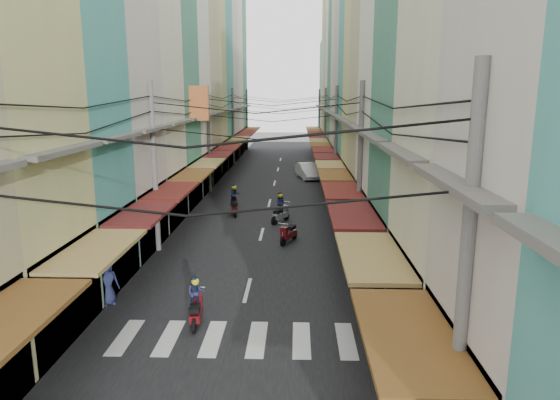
% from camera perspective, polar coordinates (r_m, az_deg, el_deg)
% --- Properties ---
extents(ground, '(160.00, 160.00, 0.00)m').
position_cam_1_polar(ground, '(21.88, -3.23, -8.29)').
color(ground, '#60605C').
rests_on(ground, ground).
extents(road, '(10.00, 80.00, 0.02)m').
position_cam_1_polar(road, '(41.18, -0.76, 1.43)').
color(road, black).
rests_on(road, ground).
extents(sidewalk_left, '(3.00, 80.00, 0.06)m').
position_cam_1_polar(sidewalk_left, '(41.98, -9.66, 1.50)').
color(sidewalk_left, slate).
rests_on(sidewalk_left, ground).
extents(sidewalk_right, '(3.00, 80.00, 0.06)m').
position_cam_1_polar(sidewalk_right, '(41.38, 8.27, 1.39)').
color(sidewalk_right, slate).
rests_on(sidewalk_right, ground).
extents(crosswalk, '(7.55, 2.40, 0.01)m').
position_cam_1_polar(crosswalk, '(16.40, -5.16, -15.50)').
color(crosswalk, silver).
rests_on(crosswalk, ground).
extents(building_row_left, '(7.80, 67.67, 23.70)m').
position_cam_1_polar(building_row_left, '(38.33, -13.39, 15.00)').
color(building_row_left, silver).
rests_on(building_row_left, ground).
extents(building_row_right, '(7.80, 68.98, 22.59)m').
position_cam_1_polar(building_row_right, '(37.40, 11.55, 14.60)').
color(building_row_right, teal).
rests_on(building_row_right, ground).
extents(utility_poles, '(10.20, 66.13, 8.20)m').
position_cam_1_polar(utility_poles, '(35.50, -1.17, 10.42)').
color(utility_poles, slate).
rests_on(utility_poles, ground).
extents(white_car, '(5.31, 3.02, 1.76)m').
position_cam_1_polar(white_car, '(45.70, 3.18, 2.47)').
color(white_car, white).
rests_on(white_car, ground).
extents(bicycle, '(1.51, 0.93, 0.98)m').
position_cam_1_polar(bicycle, '(24.58, 10.30, -6.16)').
color(bicycle, black).
rests_on(bicycle, ground).
extents(moving_scooters, '(4.03, 17.32, 2.01)m').
position_cam_1_polar(moving_scooters, '(27.21, -3.31, -2.95)').
color(moving_scooters, black).
rests_on(moving_scooters, ground).
extents(parked_scooters, '(12.76, 12.47, 1.00)m').
position_cam_1_polar(parked_scooters, '(17.79, 8.58, -11.68)').
color(parked_scooters, black).
rests_on(parked_scooters, ground).
extents(pedestrians, '(12.86, 19.75, 2.18)m').
position_cam_1_polar(pedestrians, '(25.04, -12.53, -3.50)').
color(pedestrians, '#241E28').
rests_on(pedestrians, ground).
extents(market_umbrella, '(2.03, 2.03, 2.14)m').
position_cam_1_polar(market_umbrella, '(18.39, 16.65, -6.58)').
color(market_umbrella, '#B2B2B7').
rests_on(market_umbrella, ground).
extents(traffic_sign, '(0.10, 0.62, 2.82)m').
position_cam_1_polar(traffic_sign, '(20.45, 12.45, -3.99)').
color(traffic_sign, slate).
rests_on(traffic_sign, ground).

